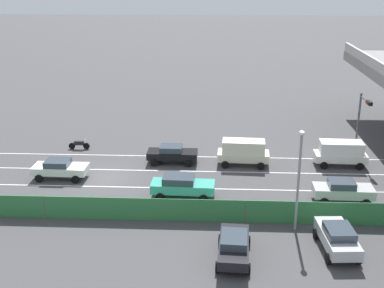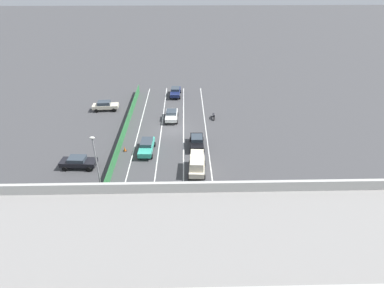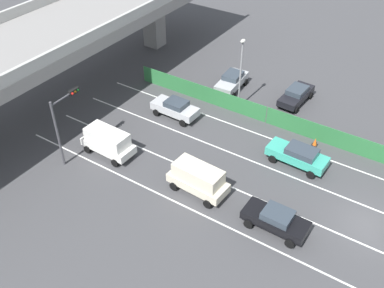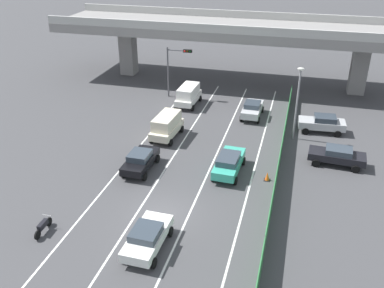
% 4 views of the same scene
% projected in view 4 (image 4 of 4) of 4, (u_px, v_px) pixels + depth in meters
% --- Properties ---
extents(ground_plane, '(300.00, 300.00, 0.00)m').
position_uv_depth(ground_plane, '(163.00, 213.00, 28.72)').
color(ground_plane, '#424244').
extents(lane_line_left_edge, '(0.14, 44.23, 0.01)m').
position_uv_depth(lane_line_left_edge, '(118.00, 173.00, 33.45)').
color(lane_line_left_edge, silver).
rests_on(lane_line_left_edge, ground).
extents(lane_line_mid_left, '(0.14, 44.23, 0.01)m').
position_uv_depth(lane_line_mid_left, '(159.00, 179.00, 32.65)').
color(lane_line_mid_left, silver).
rests_on(lane_line_mid_left, ground).
extents(lane_line_mid_right, '(0.14, 44.23, 0.01)m').
position_uv_depth(lane_line_mid_right, '(202.00, 185.00, 31.85)').
color(lane_line_mid_right, silver).
rests_on(lane_line_mid_right, ground).
extents(lane_line_right_edge, '(0.14, 44.23, 0.01)m').
position_uv_depth(lane_line_right_edge, '(248.00, 192.00, 31.05)').
color(lane_line_right_edge, silver).
rests_on(lane_line_right_edge, ground).
extents(elevated_overpass, '(44.27, 9.56, 7.90)m').
position_uv_depth(elevated_overpass, '(238.00, 32.00, 50.15)').
color(elevated_overpass, gray).
rests_on(elevated_overpass, ground).
extents(green_fence, '(0.10, 40.33, 1.61)m').
position_uv_depth(green_fence, '(275.00, 186.00, 30.26)').
color(green_fence, '#2D753D').
rests_on(green_fence, ground).
extents(car_sedan_black, '(2.01, 4.30, 1.56)m').
position_uv_depth(car_sedan_black, '(140.00, 160.00, 33.52)').
color(car_sedan_black, black).
rests_on(car_sedan_black, ground).
extents(car_sedan_silver, '(2.00, 4.27, 1.63)m').
position_uv_depth(car_sedan_silver, '(252.00, 109.00, 42.94)').
color(car_sedan_silver, '#B7BABC').
rests_on(car_sedan_silver, ground).
extents(car_hatchback_white, '(2.12, 4.34, 1.54)m').
position_uv_depth(car_hatchback_white, '(147.00, 237.00, 25.19)').
color(car_hatchback_white, silver).
rests_on(car_hatchback_white, ground).
extents(car_taxi_teal, '(2.10, 4.69, 1.63)m').
position_uv_depth(car_taxi_teal, '(229.00, 163.00, 33.03)').
color(car_taxi_teal, teal).
rests_on(car_taxi_teal, ground).
extents(car_van_white, '(2.14, 4.36, 2.15)m').
position_uv_depth(car_van_white, '(188.00, 94.00, 45.69)').
color(car_van_white, silver).
rests_on(car_van_white, ground).
extents(car_van_cream, '(2.26, 4.45, 2.20)m').
position_uv_depth(car_van_cream, '(167.00, 125.00, 38.55)').
color(car_van_cream, beige).
rests_on(car_van_cream, ground).
extents(motorcycle, '(0.60, 1.95, 0.93)m').
position_uv_depth(motorcycle, '(43.00, 226.00, 26.73)').
color(motorcycle, black).
rests_on(motorcycle, ground).
extents(parked_sedan_dark, '(4.54, 2.13, 1.53)m').
position_uv_depth(parked_sedan_dark, '(337.00, 155.00, 34.20)').
color(parked_sedan_dark, black).
rests_on(parked_sedan_dark, ground).
extents(parked_wagon_silver, '(4.34, 2.20, 1.65)m').
position_uv_depth(parked_wagon_silver, '(322.00, 123.00, 39.72)').
color(parked_wagon_silver, '#B2B5B7').
rests_on(parked_wagon_silver, ground).
extents(traffic_light, '(2.85, 0.43, 5.67)m').
position_uv_depth(traffic_light, '(176.00, 63.00, 46.66)').
color(traffic_light, '#47474C').
rests_on(traffic_light, ground).
extents(street_lamp, '(0.60, 0.36, 6.69)m').
position_uv_depth(street_lamp, '(298.00, 96.00, 37.07)').
color(street_lamp, gray).
rests_on(street_lamp, ground).
extents(traffic_cone, '(0.47, 0.47, 0.69)m').
position_uv_depth(traffic_cone, '(267.00, 177.00, 32.34)').
color(traffic_cone, orange).
rests_on(traffic_cone, ground).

